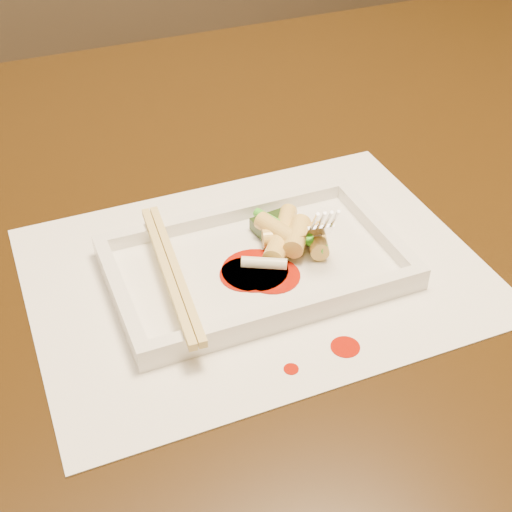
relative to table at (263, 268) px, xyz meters
name	(u,v)px	position (x,y,z in m)	size (l,w,h in m)	color
table	(263,268)	(0.00, 0.00, 0.00)	(1.40, 0.90, 0.75)	black
placemat	(256,272)	(-0.06, -0.12, 0.10)	(0.40, 0.30, 0.00)	white
sauce_splatter_a	(345,347)	(-0.03, -0.23, 0.10)	(0.02, 0.02, 0.00)	#A31304
sauce_splatter_b	(291,369)	(-0.08, -0.24, 0.10)	(0.01, 0.01, 0.00)	#A31304
plate_base	(256,268)	(-0.06, -0.12, 0.11)	(0.26, 0.16, 0.01)	white
plate_rim_far	(227,214)	(-0.06, -0.04, 0.12)	(0.26, 0.01, 0.01)	white
plate_rim_near	(290,311)	(-0.06, -0.19, 0.12)	(0.26, 0.01, 0.01)	white
plate_rim_left	(120,294)	(-0.18, -0.12, 0.12)	(0.01, 0.14, 0.01)	white
plate_rim_right	(377,227)	(0.07, -0.12, 0.12)	(0.01, 0.14, 0.01)	white
veg_piece	(274,225)	(-0.02, -0.08, 0.12)	(0.04, 0.03, 0.01)	black
scallion_white	(264,263)	(-0.06, -0.13, 0.12)	(0.01, 0.01, 0.04)	#EAEACC
scallion_green	(290,230)	(-0.02, -0.10, 0.12)	(0.01, 0.01, 0.09)	green
chopstick_a	(167,272)	(-0.14, -0.12, 0.13)	(0.01, 0.19, 0.01)	#DBBF6D
chopstick_b	(176,270)	(-0.13, -0.12, 0.13)	(0.01, 0.19, 0.01)	#DBBF6D
fork	(322,169)	(0.01, -0.10, 0.18)	(0.09, 0.10, 0.14)	silver
sauce_blob_0	(255,270)	(-0.06, -0.12, 0.11)	(0.06, 0.06, 0.00)	#A31304
sauce_blob_1	(246,274)	(-0.07, -0.13, 0.11)	(0.05, 0.05, 0.00)	#A31304
sauce_blob_2	(273,276)	(-0.05, -0.14, 0.11)	(0.05, 0.05, 0.00)	#A31304
rice_cake_0	(318,241)	(0.00, -0.12, 0.12)	(0.02, 0.02, 0.04)	#F2D970
rice_cake_1	(286,223)	(-0.01, -0.08, 0.12)	(0.02, 0.02, 0.04)	#F2D970
rice_cake_2	(297,236)	(-0.01, -0.11, 0.13)	(0.02, 0.02, 0.04)	#F2D970
rice_cake_3	(285,237)	(-0.02, -0.10, 0.12)	(0.02, 0.02, 0.04)	#F2D970
rice_cake_4	(278,246)	(-0.03, -0.11, 0.12)	(0.02, 0.02, 0.04)	#F2D970
rice_cake_5	(280,232)	(-0.03, -0.10, 0.13)	(0.02, 0.02, 0.05)	#F2D970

